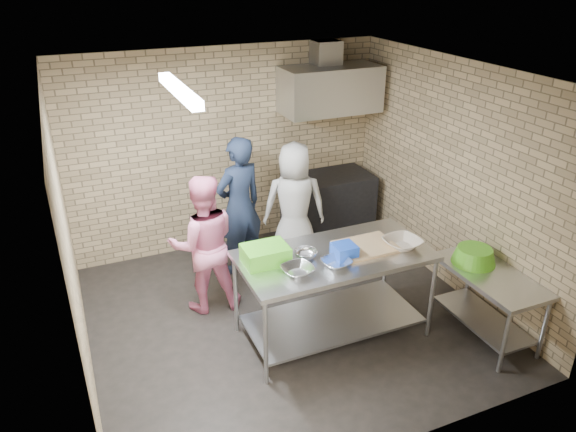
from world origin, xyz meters
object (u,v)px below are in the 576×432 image
Objects in this scene: side_counter at (485,304)px; man_navy at (239,206)px; bottle_red at (327,91)px; woman_pink at (204,244)px; prep_table at (333,294)px; green_crate at (265,254)px; green_basin at (474,255)px; woman_white at (295,205)px; stove at (328,205)px; blue_tub at (344,251)px.

side_counter is 0.67× the size of man_navy.
woman_pink is at bearing -148.46° from bottle_red.
prep_table is 10.83× the size of bottle_red.
green_crate reaches higher than green_basin.
man_navy reaches higher than green_basin.
prep_table is at bearing 144.27° from woman_pink.
woman_white is at bearing -150.51° from woman_pink.
woman_white is (-1.20, 1.95, -0.02)m from green_basin.
prep_table is 1.62× the size of stove.
stove is at bearing 66.29° from blue_tub.
man_navy reaches higher than stove.
bottle_red is (0.05, 0.24, 1.58)m from stove.
prep_table reaches higher than stove.
stove is 1.60m from bottle_red.
woman_pink is (-1.14, 1.12, -0.24)m from blue_tub.
bottle_red is (1.02, 2.45, 0.98)m from blue_tub.
side_counter is at bearing -85.43° from green_basin.
green_crate is 1.02m from woman_pink.
stove is 1.01m from woman_white.
prep_table is 4.24× the size of green_basin.
side_counter is 1.66m from blue_tub.
bottle_red reaches higher than side_counter.
side_counter is at bearing 137.68° from woman_white.
woman_white is at bearing 156.11° from man_navy.
stove is (1.02, 2.11, -0.04)m from prep_table.
man_navy is at bearing 81.01° from green_crate.
green_basin is (0.43, -2.50, 0.38)m from stove.
prep_table is at bearing -115.81° from stove.
green_basin is at bearing 140.27° from woman_white.
prep_table is 1.54m from green_basin.
green_crate is 1.74m from woman_white.
blue_tub reaches higher than green_basin.
stove is 5.54× the size of blue_tub.
green_crate is (-2.17, 0.76, 0.69)m from side_counter.
green_crate is (-1.72, -1.99, 0.61)m from stove.
blue_tub is 1.62m from woman_pink.
stove is 2.40m from woman_pink.
bottle_red is at bearing 67.39° from blue_tub.
stove is 0.73× the size of woman_white.
bottle_red reaches higher than man_navy.
man_navy is at bearing -162.98° from stove.
blue_tub is at bearing 89.82° from man_navy.
woman_pink is (-2.54, 1.42, -0.03)m from green_basin.
woman_white reaches higher than green_crate.
bottle_red is at bearing -117.55° from woman_white.
side_counter is 1.00× the size of stove.
woman_white is at bearing 121.58° from green_basin.
green_crate reaches higher than side_counter.
green_crate is 2.22m from green_basin.
woman_white is (-0.77, -0.55, 0.37)m from stove.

